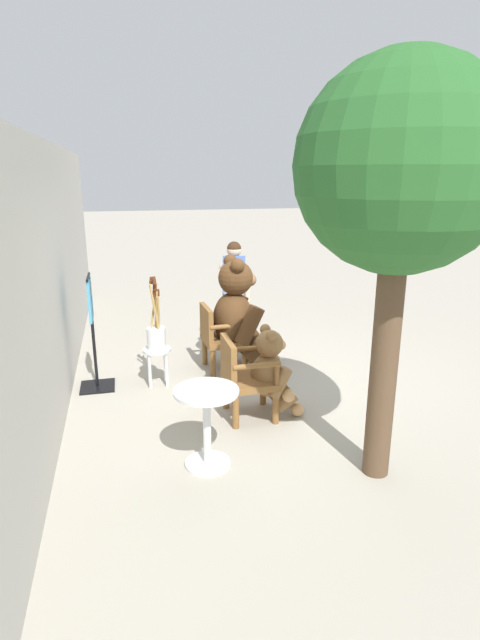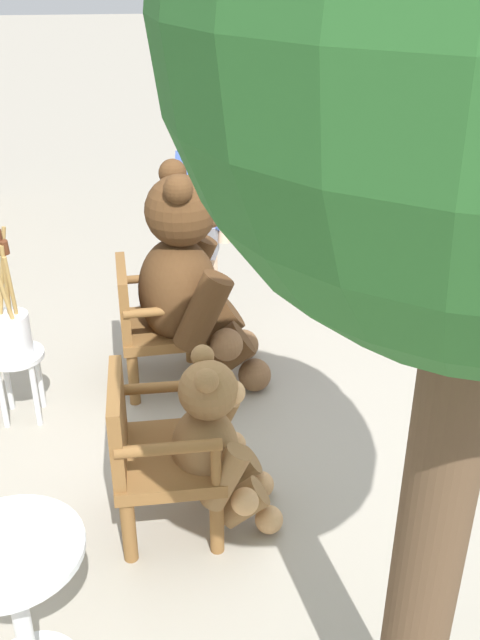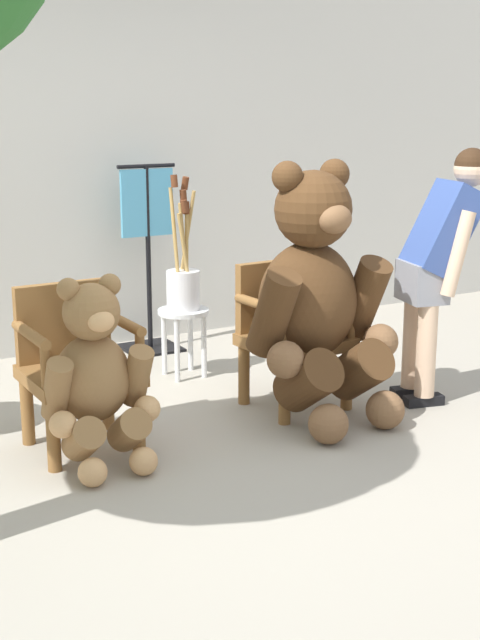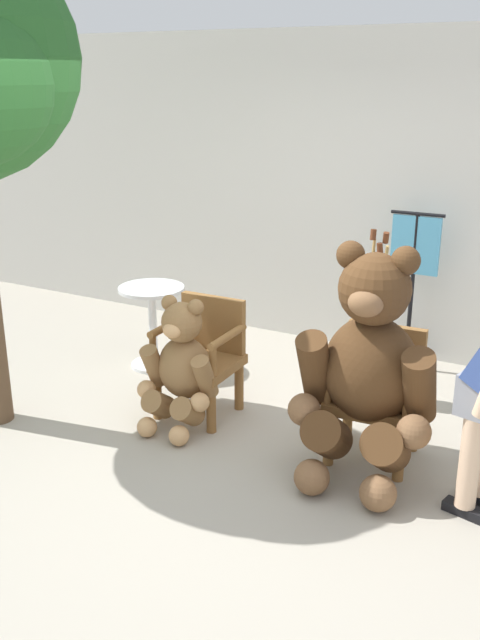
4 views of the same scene
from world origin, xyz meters
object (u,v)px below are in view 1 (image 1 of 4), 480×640
Objects in this scene: wooden_chair_right at (220,336)px; person_visitor at (234,287)px; patio_tree at (401,174)px; teddy_bear_large at (239,315)px; teddy_bear_small at (272,372)px; brush_bucket at (156,333)px; clothing_display_stand at (93,330)px; wooden_chair_left at (244,375)px; white_stool at (157,357)px; round_side_table at (207,419)px.

person_visitor is at bearing -24.67° from wooden_chair_right.
teddy_bear_large is at bearing 13.99° from patio_tree.
person_visitor is 0.46× the size of patio_tree.
teddy_bear_small is 0.29× the size of patio_tree.
brush_bucket is 0.65× the size of clothing_display_stand.
wooden_chair_left reaches higher than white_stool.
white_stool is at bearing -96.18° from clothing_display_stand.
patio_tree reaches higher than round_side_table.
white_stool is 1.89m from round_side_table.
patio_tree is at bearing -153.22° from teddy_bear_small.
wooden_chair_left is 0.29m from teddy_bear_small.
teddy_bear_small is at bearing -133.03° from white_stool.
round_side_table is (-0.83, 0.83, -0.03)m from teddy_bear_small.
brush_bucket reaches higher than white_stool.
wooden_chair_right is 0.89× the size of teddy_bear_small.
patio_tree is (-2.23, -1.71, 1.81)m from brush_bucket.
brush_bucket is at bearing 38.20° from wooden_chair_left.
teddy_bear_large reaches higher than wooden_chair_right.
wooden_chair_right reaches higher than round_side_table.
round_side_table is 0.22× the size of patio_tree.
wooden_chair_left is 0.89× the size of teddy_bear_small.
teddy_bear_large is 1.82m from clothing_display_stand.
teddy_bear_small is 1.34× the size of round_side_table.
wooden_chair_right is 3.35m from patio_tree.
brush_bucket is at bearing -96.15° from clothing_display_stand.
person_visitor is at bearing -2.20° from teddy_bear_small.
teddy_bear_large is 2.06× the size of round_side_table.
clothing_display_stand reaches higher than wooden_chair_left.
wooden_chair_left is at bearing -32.97° from round_side_table.
white_stool is 0.52× the size of brush_bucket.
clothing_display_stand reaches higher than brush_bucket.
wooden_chair_left is 1.40m from teddy_bear_large.
person_visitor is 1.73m from white_stool.
wooden_chair_left reaches higher than round_side_table.
teddy_bear_large reaches higher than teddy_bear_small.
clothing_display_stand is at bearing 118.55° from person_visitor.
white_stool is at bearing 46.97° from teddy_bear_small.
white_stool is at bearing 105.96° from teddy_bear_large.
wooden_chair_left is 0.58× the size of teddy_bear_large.
wooden_chair_left is 2.24m from person_visitor.
teddy_bear_large is 0.97× the size of person_visitor.
wooden_chair_left is at bearing 170.12° from person_visitor.
brush_bucket is at bearing 8.70° from round_side_table.
wooden_chair_left is at bearing 90.20° from teddy_bear_small.
teddy_bear_large reaches higher than brush_bucket.
wooden_chair_left is 1.00× the size of wooden_chair_right.
wooden_chair_right is 0.63× the size of clothing_display_stand.
white_stool is at bearing 102.52° from brush_bucket.
teddy_bear_small is at bearing -121.38° from clothing_display_stand.
teddy_bear_small is (-1.35, -0.03, -0.25)m from teddy_bear_large.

